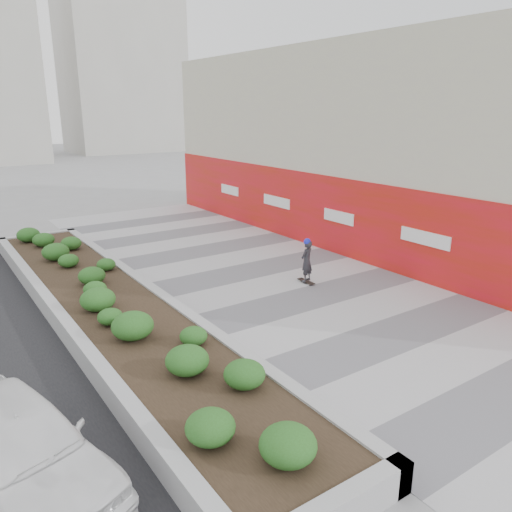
{
  "coord_description": "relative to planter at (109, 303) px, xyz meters",
  "views": [
    {
      "loc": [
        -9.4,
        -5.74,
        5.54
      ],
      "look_at": [
        -0.94,
        6.55,
        1.1
      ],
      "focal_mm": 35.0,
      "sensor_mm": 36.0,
      "label": 1
    }
  ],
  "objects": [
    {
      "name": "ground",
      "position": [
        5.5,
        -7.0,
        -0.42
      ],
      "size": [
        160.0,
        160.0,
        0.0
      ],
      "primitive_type": "plane",
      "color": "gray",
      "rests_on": "ground"
    },
    {
      "name": "walkway",
      "position": [
        5.5,
        -4.0,
        -0.41
      ],
      "size": [
        8.0,
        36.0,
        0.01
      ],
      "primitive_type": "cube",
      "color": "#A8A8AD",
      "rests_on": "ground"
    },
    {
      "name": "building",
      "position": [
        12.48,
        1.98,
        3.56
      ],
      "size": [
        6.04,
        24.08,
        8.0
      ],
      "color": "beige",
      "rests_on": "ground"
    },
    {
      "name": "planter",
      "position": [
        0.0,
        0.0,
        0.0
      ],
      "size": [
        3.0,
        18.0,
        0.9
      ],
      "color": "#9E9EA0",
      "rests_on": "ground"
    },
    {
      "name": "distant_bldg_north_r",
      "position": [
        20.5,
        53.0,
        11.58
      ],
      "size": [
        14.0,
        10.0,
        24.0
      ],
      "primitive_type": "cube",
      "color": "#ADAAA3",
      "rests_on": "ground"
    },
    {
      "name": "manhole_cover",
      "position": [
        6.0,
        -4.0,
        -0.42
      ],
      "size": [
        0.44,
        0.44,
        0.01
      ],
      "primitive_type": "cylinder",
      "color": "#595654",
      "rests_on": "ground"
    },
    {
      "name": "skateboarder",
      "position": [
        6.25,
        -0.92,
        0.35
      ],
      "size": [
        0.58,
        0.72,
        1.52
      ],
      "rotation": [
        0.0,
        0.0,
        -0.02
      ],
      "color": "beige",
      "rests_on": "ground"
    },
    {
      "name": "car_white",
      "position": [
        -3.28,
        -5.54,
        0.3
      ],
      "size": [
        2.74,
        4.54,
        1.44
      ],
      "primitive_type": "imported",
      "rotation": [
        0.0,
        0.0,
        0.26
      ],
      "color": "white",
      "rests_on": "ground"
    }
  ]
}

